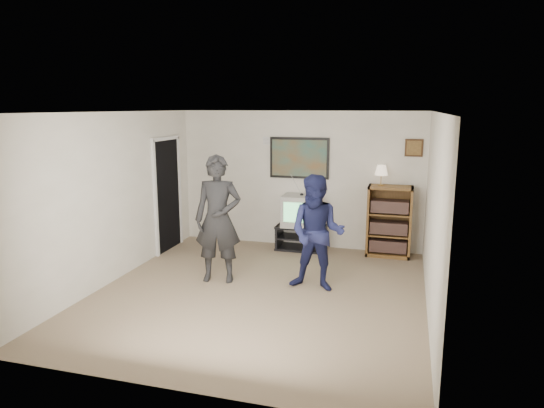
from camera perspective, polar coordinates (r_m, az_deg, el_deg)
The scene contains 13 objects.
room_shell at distance 6.90m, azimuth -0.67°, elevation 0.36°, with size 4.51×5.00×2.51m.
media_stand at distance 8.89m, azimuth 3.45°, elevation -3.95°, with size 0.90×0.50×0.45m.
crt_television at distance 8.77m, azimuth 3.49°, elevation -0.77°, with size 0.67×0.56×0.56m, color #A3A39E, non-canonical shape.
bookshelf at distance 8.66m, azimuth 13.62°, elevation -1.98°, with size 0.75×0.43×1.23m, color brown, non-canonical shape.
table_lamp at distance 8.55m, azimuth 12.72°, elevation 3.31°, with size 0.22×0.22×0.35m, color beige, non-canonical shape.
person_tall at distance 7.17m, azimuth -6.36°, elevation -1.78°, with size 0.69×0.45×1.89m, color black.
person_short at distance 6.84m, azimuth 5.32°, elevation -3.44°, with size 0.80×0.63×1.65m, color #1A1E48.
controller_left at distance 7.36m, azimuth -5.81°, elevation 0.77°, with size 0.04×0.12×0.04m, color white.
controller_right at distance 7.00m, azimuth 6.12°, elevation -1.01°, with size 0.03×0.12×0.03m, color white.
poster at distance 8.88m, azimuth 3.22°, elevation 5.42°, with size 1.10×0.03×0.75m, color black.
air_vent at distance 8.99m, azimuth -0.20°, elevation 7.43°, with size 0.28×0.02×0.14m, color white.
small_picture at distance 8.66m, azimuth 16.36°, elevation 6.36°, with size 0.30×0.03×0.30m, color black.
doorway at distance 8.93m, azimuth -12.23°, elevation 1.00°, with size 0.03×0.85×2.00m, color black.
Camera 1 is at (1.91, -6.15, 2.57)m, focal length 32.00 mm.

